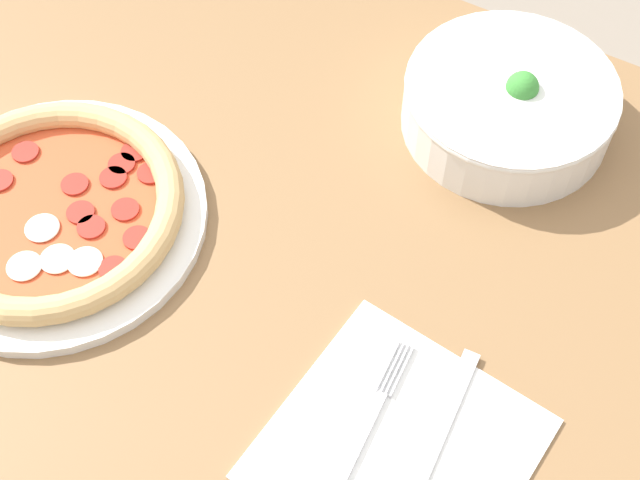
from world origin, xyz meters
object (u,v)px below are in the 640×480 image
bowl (509,102)px  knife (421,472)px  fork (365,431)px  pizza (52,211)px

bowl → knife: bowl is taller
bowl → fork: bowl is taller
pizza → fork: 0.35m
pizza → bowl: (0.32, 0.32, 0.02)m
bowl → fork: size_ratio=1.22×
knife → bowl: bearing=9.4°
bowl → fork: (0.03, -0.36, -0.03)m
pizza → fork: (0.35, -0.04, -0.01)m
pizza → bowl: bowl is taller
fork → knife: same height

